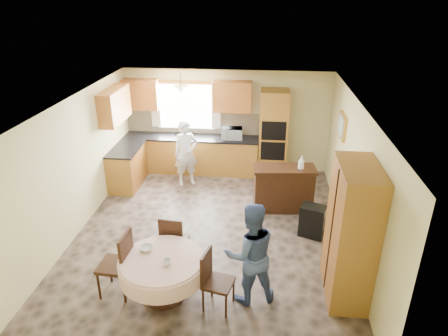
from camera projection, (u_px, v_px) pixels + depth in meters
name	position (u px, v px, depth m)	size (l,w,h in m)	color
floor	(211.00, 232.00, 7.61)	(5.00, 6.00, 0.01)	brown
ceiling	(209.00, 104.00, 6.58)	(5.00, 6.00, 0.01)	white
wall_back	(227.00, 121.00, 9.81)	(5.00, 0.02, 2.50)	#D3CA87
wall_front	(173.00, 287.00, 4.38)	(5.00, 0.02, 2.50)	#D3CA87
wall_left	(76.00, 166.00, 7.33)	(0.02, 6.00, 2.50)	#D3CA87
wall_right	(354.00, 179.00, 6.86)	(0.02, 6.00, 2.50)	#D3CA87
window	(186.00, 106.00, 9.74)	(1.40, 0.03, 1.10)	white
curtain_left	(155.00, 104.00, 9.75)	(0.22, 0.02, 1.15)	white
curtain_right	(216.00, 106.00, 9.61)	(0.22, 0.02, 1.15)	white
base_cab_back	(191.00, 155.00, 9.96)	(3.30, 0.60, 0.88)	#BB8731
counter_back	(191.00, 137.00, 9.77)	(3.30, 0.64, 0.04)	black
base_cab_left	(127.00, 167.00, 9.27)	(0.60, 1.20, 0.88)	#BB8731
counter_left	(125.00, 149.00, 9.08)	(0.64, 1.20, 0.04)	black
backsplash	(193.00, 123.00, 9.91)	(3.30, 0.02, 0.55)	beige
wall_cab_left	(141.00, 94.00, 9.58)	(0.85, 0.33, 0.72)	orange
wall_cab_right	(232.00, 97.00, 9.38)	(0.90, 0.33, 0.72)	orange
wall_cab_side	(115.00, 105.00, 8.67)	(0.33, 1.20, 0.72)	orange
oven_tower	(273.00, 134.00, 9.50)	(0.66, 0.62, 2.12)	#BB8731
oven_upper	(274.00, 131.00, 9.14)	(0.56, 0.01, 0.45)	black
oven_lower	(273.00, 151.00, 9.35)	(0.56, 0.01, 0.45)	black
pendant	(181.00, 90.00, 9.09)	(0.36, 0.36, 0.18)	beige
sideboard	(283.00, 190.00, 8.22)	(1.25, 0.52, 0.89)	#391D0F
space_heater	(313.00, 221.00, 7.38)	(0.45, 0.31, 0.61)	black
cupboard	(351.00, 233.00, 5.70)	(0.55, 1.10, 2.09)	#BB8731
dining_table	(162.00, 268.00, 5.77)	(1.26, 1.26, 0.71)	#391D0F
chair_left	(120.00, 261.00, 5.87)	(0.49, 0.49, 1.06)	#391D0F
chair_back	(173.00, 239.00, 6.48)	(0.44, 0.44, 0.95)	#391D0F
chair_right	(213.00, 277.00, 5.64)	(0.48, 0.48, 0.92)	#391D0F
framed_picture	(342.00, 126.00, 7.92)	(0.06, 0.60, 0.49)	gold
microwave	(232.00, 134.00, 9.56)	(0.49, 0.33, 0.27)	silver
person_sink	(186.00, 153.00, 9.18)	(0.56, 0.37, 1.53)	silver
person_dining	(250.00, 254.00, 5.67)	(0.78, 0.60, 1.59)	#3A4E80
bowl_sideboard	(275.00, 169.00, 8.04)	(0.21, 0.21, 0.05)	#B2B2B2
bottle_sideboard	(301.00, 164.00, 7.94)	(0.12, 0.12, 0.32)	silver
cup_table	(167.00, 262.00, 5.56)	(0.11, 0.11, 0.09)	#B2B2B2
bowl_table	(146.00, 248.00, 5.88)	(0.19, 0.19, 0.06)	#B2B2B2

